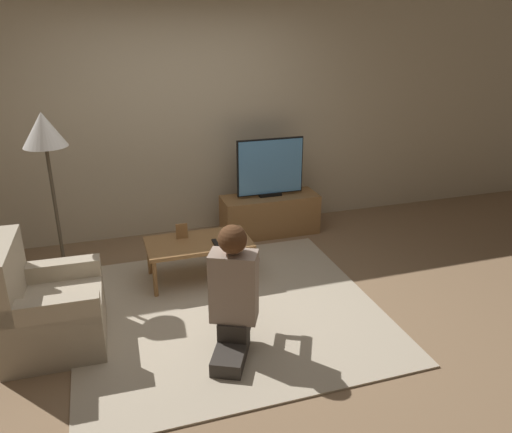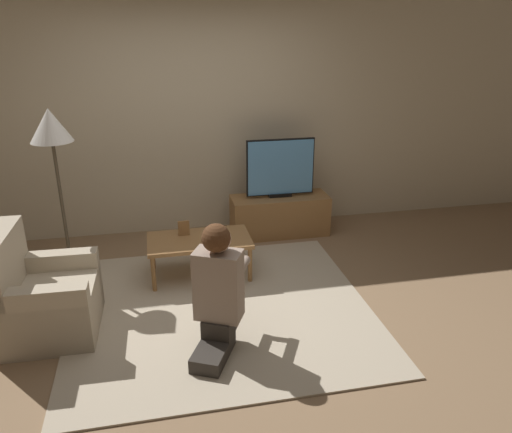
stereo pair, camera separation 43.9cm
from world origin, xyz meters
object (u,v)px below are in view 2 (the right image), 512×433
tv (280,168)px  armchair (44,300)px  floor_lamp (52,138)px  person_kneeling (218,287)px  coffee_table (199,243)px

tv → armchair: size_ratio=0.88×
tv → floor_lamp: 2.40m
floor_lamp → person_kneeling: floor_lamp is taller
coffee_table → armchair: bearing=-152.0°
floor_lamp → tv: bearing=17.3°
person_kneeling → coffee_table: bearing=-63.0°
tv → coffee_table: 1.39m
tv → floor_lamp: (-2.22, -0.69, 0.59)m
coffee_table → person_kneeling: 1.19m
person_kneeling → floor_lamp: bearing=-21.4°
floor_lamp → person_kneeling: bearing=-47.4°
armchair → person_kneeling: bearing=-108.8°
tv → coffee_table: tv is taller
tv → armchair: (-2.30, -1.54, -0.51)m
coffee_table → person_kneeling: person_kneeling is taller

